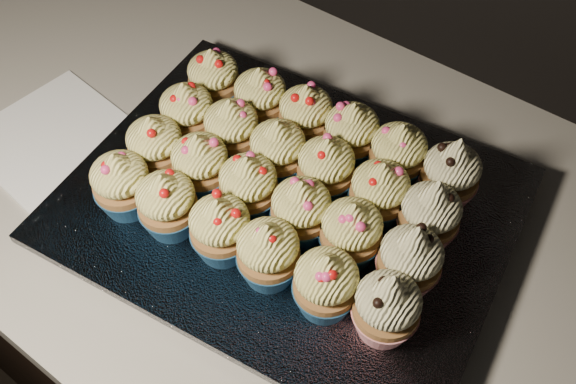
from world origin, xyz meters
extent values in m
cube|color=black|center=(0.00, 1.70, 0.43)|extent=(2.40, 0.60, 0.86)
cube|color=beige|center=(0.00, 1.70, 0.88)|extent=(2.44, 0.64, 0.04)
cube|color=white|center=(-0.30, 1.59, 0.90)|extent=(0.19, 0.19, 0.00)
cube|color=black|center=(0.01, 1.66, 0.91)|extent=(0.47, 0.38, 0.02)
cube|color=silver|center=(0.01, 1.66, 0.93)|extent=(0.51, 0.42, 0.01)
cone|color=navy|center=(-0.12, 1.55, 0.95)|extent=(0.06, 0.06, 0.03)
ellipsoid|color=#FFF280|center=(-0.12, 1.55, 0.99)|extent=(0.06, 0.06, 0.04)
cone|color=#FFF280|center=(-0.12, 1.55, 1.01)|extent=(0.03, 0.03, 0.02)
cone|color=navy|center=(-0.07, 1.56, 0.95)|extent=(0.06, 0.06, 0.03)
ellipsoid|color=#FFF280|center=(-0.07, 1.56, 0.99)|extent=(0.06, 0.06, 0.04)
cone|color=#FFF280|center=(-0.07, 1.56, 1.01)|extent=(0.03, 0.03, 0.02)
cone|color=navy|center=(0.00, 1.57, 0.95)|extent=(0.06, 0.06, 0.03)
ellipsoid|color=#FFF280|center=(0.00, 1.57, 0.99)|extent=(0.06, 0.06, 0.04)
cone|color=#FFF280|center=(0.00, 1.57, 1.01)|extent=(0.03, 0.03, 0.02)
cone|color=navy|center=(0.05, 1.58, 0.95)|extent=(0.06, 0.06, 0.03)
ellipsoid|color=#FFF280|center=(0.05, 1.58, 0.99)|extent=(0.06, 0.06, 0.04)
cone|color=#FFF280|center=(0.05, 1.58, 1.01)|extent=(0.03, 0.03, 0.02)
cone|color=navy|center=(0.11, 1.58, 0.95)|extent=(0.06, 0.06, 0.03)
ellipsoid|color=#FFF280|center=(0.11, 1.58, 0.99)|extent=(0.06, 0.06, 0.04)
cone|color=#FFF280|center=(0.11, 1.58, 1.01)|extent=(0.03, 0.03, 0.02)
cone|color=red|center=(0.17, 1.60, 0.95)|extent=(0.06, 0.06, 0.03)
ellipsoid|color=beige|center=(0.17, 1.60, 0.99)|extent=(0.06, 0.06, 0.04)
cone|color=beige|center=(0.17, 1.60, 1.02)|extent=(0.03, 0.03, 0.03)
cone|color=navy|center=(-0.13, 1.61, 0.95)|extent=(0.06, 0.06, 0.03)
ellipsoid|color=#FFF280|center=(-0.13, 1.61, 0.99)|extent=(0.06, 0.06, 0.04)
cone|color=#FFF280|center=(-0.13, 1.61, 1.01)|extent=(0.03, 0.03, 0.02)
cone|color=navy|center=(-0.07, 1.62, 0.95)|extent=(0.06, 0.06, 0.03)
ellipsoid|color=#FFF280|center=(-0.07, 1.62, 0.99)|extent=(0.06, 0.06, 0.04)
cone|color=#FFF280|center=(-0.07, 1.62, 1.01)|extent=(0.03, 0.03, 0.02)
cone|color=navy|center=(-0.01, 1.63, 0.95)|extent=(0.06, 0.06, 0.03)
ellipsoid|color=#FFF280|center=(-0.01, 1.63, 0.99)|extent=(0.06, 0.06, 0.04)
cone|color=#FFF280|center=(-0.01, 1.63, 1.01)|extent=(0.03, 0.03, 0.02)
cone|color=navy|center=(0.05, 1.64, 0.95)|extent=(0.06, 0.06, 0.03)
ellipsoid|color=#FFF280|center=(0.05, 1.64, 0.99)|extent=(0.06, 0.06, 0.04)
cone|color=#FFF280|center=(0.05, 1.64, 1.01)|extent=(0.03, 0.03, 0.02)
cone|color=navy|center=(0.10, 1.65, 0.95)|extent=(0.06, 0.06, 0.03)
ellipsoid|color=#FFF280|center=(0.10, 1.65, 0.99)|extent=(0.06, 0.06, 0.04)
cone|color=#FFF280|center=(0.10, 1.65, 1.01)|extent=(0.03, 0.03, 0.02)
cone|color=red|center=(0.16, 1.65, 0.95)|extent=(0.06, 0.06, 0.03)
ellipsoid|color=beige|center=(0.16, 1.65, 0.99)|extent=(0.06, 0.06, 0.04)
cone|color=beige|center=(0.16, 1.65, 1.02)|extent=(0.03, 0.03, 0.03)
cone|color=navy|center=(-0.14, 1.67, 0.95)|extent=(0.06, 0.06, 0.03)
ellipsoid|color=#FFF280|center=(-0.14, 1.67, 0.99)|extent=(0.06, 0.06, 0.04)
cone|color=#FFF280|center=(-0.14, 1.67, 1.01)|extent=(0.03, 0.03, 0.02)
cone|color=navy|center=(-0.08, 1.68, 0.95)|extent=(0.06, 0.06, 0.03)
ellipsoid|color=#FFF280|center=(-0.08, 1.68, 0.99)|extent=(0.06, 0.06, 0.04)
cone|color=#FFF280|center=(-0.08, 1.68, 1.01)|extent=(0.03, 0.03, 0.02)
cone|color=navy|center=(-0.02, 1.69, 0.95)|extent=(0.06, 0.06, 0.03)
ellipsoid|color=#FFF280|center=(-0.02, 1.69, 0.99)|extent=(0.06, 0.06, 0.04)
cone|color=#FFF280|center=(-0.02, 1.69, 1.01)|extent=(0.03, 0.03, 0.02)
cone|color=navy|center=(0.04, 1.70, 0.95)|extent=(0.06, 0.06, 0.03)
ellipsoid|color=#FFF280|center=(0.04, 1.70, 0.99)|extent=(0.06, 0.06, 0.04)
cone|color=#FFF280|center=(0.04, 1.70, 1.01)|extent=(0.03, 0.03, 0.02)
cone|color=navy|center=(0.10, 1.70, 0.95)|extent=(0.06, 0.06, 0.03)
ellipsoid|color=#FFF280|center=(0.10, 1.70, 0.99)|extent=(0.06, 0.06, 0.04)
cone|color=#FFF280|center=(0.10, 1.70, 1.01)|extent=(0.03, 0.03, 0.02)
cone|color=red|center=(0.15, 1.71, 0.95)|extent=(0.06, 0.06, 0.03)
ellipsoid|color=beige|center=(0.15, 1.71, 0.99)|extent=(0.06, 0.06, 0.04)
cone|color=beige|center=(0.15, 1.71, 1.02)|extent=(0.03, 0.03, 0.03)
cone|color=navy|center=(-0.15, 1.73, 0.95)|extent=(0.06, 0.06, 0.03)
ellipsoid|color=#FFF280|center=(-0.15, 1.73, 0.99)|extent=(0.06, 0.06, 0.04)
cone|color=#FFF280|center=(-0.15, 1.73, 1.01)|extent=(0.03, 0.03, 0.02)
cone|color=navy|center=(-0.09, 1.74, 0.95)|extent=(0.06, 0.06, 0.03)
ellipsoid|color=#FFF280|center=(-0.09, 1.74, 0.99)|extent=(0.06, 0.06, 0.04)
cone|color=#FFF280|center=(-0.09, 1.74, 1.01)|extent=(0.03, 0.03, 0.02)
cone|color=navy|center=(-0.03, 1.75, 0.95)|extent=(0.06, 0.06, 0.03)
ellipsoid|color=#FFF280|center=(-0.03, 1.75, 0.99)|extent=(0.06, 0.06, 0.04)
cone|color=#FFF280|center=(-0.03, 1.75, 1.01)|extent=(0.03, 0.03, 0.02)
cone|color=navy|center=(0.03, 1.76, 0.95)|extent=(0.06, 0.06, 0.03)
ellipsoid|color=#FFF280|center=(0.03, 1.76, 0.99)|extent=(0.06, 0.06, 0.04)
cone|color=#FFF280|center=(0.03, 1.76, 1.01)|extent=(0.03, 0.03, 0.02)
cone|color=navy|center=(0.09, 1.76, 0.95)|extent=(0.06, 0.06, 0.03)
ellipsoid|color=#FFF280|center=(0.09, 1.76, 0.99)|extent=(0.06, 0.06, 0.04)
cone|color=#FFF280|center=(0.09, 1.76, 1.01)|extent=(0.03, 0.03, 0.02)
cone|color=red|center=(0.15, 1.77, 0.95)|extent=(0.06, 0.06, 0.03)
ellipsoid|color=beige|center=(0.15, 1.77, 0.99)|extent=(0.06, 0.06, 0.04)
cone|color=beige|center=(0.15, 1.77, 1.02)|extent=(0.03, 0.03, 0.03)
camera|label=1|loc=(0.26, 1.32, 1.49)|focal=40.00mm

